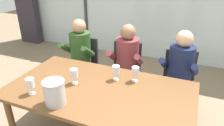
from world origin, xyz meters
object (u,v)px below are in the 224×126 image
chair_near_curtain (83,61)px  wine_glass_by_right_taster (74,74)px  chair_center (179,78)px  wine_glass_by_left_taster (30,84)px  person_navy_polo (179,71)px  wine_glass_center_pour (116,70)px  dining_table (100,94)px  ice_bucket_primary (54,92)px  wine_glass_near_bucket (135,71)px  person_olive_shirt (78,54)px  chair_left_of_center (126,67)px  person_maroon_top (126,62)px

chair_near_curtain → wine_glass_by_right_taster: (0.44, -0.93, 0.32)m
chair_center → wine_glass_by_left_taster: size_ratio=5.06×
person_navy_polo → wine_glass_by_left_taster: 1.78m
chair_center → wine_glass_center_pour: size_ratio=5.06×
dining_table → ice_bucket_primary: ice_bucket_primary is taller
chair_center → wine_glass_near_bucket: wine_glass_near_bucket is taller
person_olive_shirt → dining_table: bearing=-49.4°
person_navy_polo → wine_glass_near_bucket: person_navy_polo is taller
dining_table → chair_center: chair_center is taller
wine_glass_by_right_taster → chair_left_of_center: bearing=74.6°
dining_table → person_navy_polo: 1.10m
chair_left_of_center → wine_glass_center_pour: bearing=-87.3°
dining_table → chair_left_of_center: 0.99m
ice_bucket_primary → wine_glass_by_right_taster: bearing=94.5°
person_navy_polo → wine_glass_by_left_taster: person_navy_polo is taller
person_olive_shirt → person_navy_polo: same height
chair_left_of_center → person_olive_shirt: bearing=-174.0°
person_maroon_top → wine_glass_by_right_taster: size_ratio=6.90×
ice_bucket_primary → wine_glass_near_bucket: ice_bucket_primary is taller
chair_left_of_center → wine_glass_near_bucket: wine_glass_near_bucket is taller
person_maroon_top → wine_glass_by_right_taster: 0.89m
person_maroon_top → chair_center: bearing=6.1°
person_navy_polo → ice_bucket_primary: bearing=-124.4°
chair_center → person_maroon_top: size_ratio=0.73×
dining_table → ice_bucket_primary: (-0.27, -0.39, 0.19)m
chair_center → wine_glass_center_pour: (-0.66, -0.69, 0.32)m
chair_left_of_center → wine_glass_center_pour: (0.12, -0.73, 0.32)m
dining_table → wine_glass_by_left_taster: wine_glass_by_left_taster is taller
chair_near_curtain → person_olive_shirt: size_ratio=0.73×
person_maroon_top → wine_glass_by_left_taster: bearing=-121.8°
person_olive_shirt → wine_glass_near_bucket: person_olive_shirt is taller
ice_bucket_primary → wine_glass_by_left_taster: ice_bucket_primary is taller
wine_glass_center_pour → wine_glass_by_right_taster: same height
ice_bucket_primary → wine_glass_by_left_taster: size_ratio=1.41×
chair_near_curtain → wine_glass_center_pour: bearing=-39.9°
chair_near_curtain → person_navy_polo: size_ratio=0.73×
person_olive_shirt → wine_glass_center_pour: 1.02m
person_navy_polo → wine_glass_by_right_taster: person_navy_polo is taller
ice_bucket_primary → wine_glass_by_left_taster: bearing=172.0°
chair_left_of_center → ice_bucket_primary: (-0.24, -1.37, 0.33)m
chair_center → person_navy_polo: (-0.01, -0.13, 0.17)m
person_maroon_top → person_navy_polo: size_ratio=1.00×
chair_left_of_center → wine_glass_by_left_taster: (-0.57, -1.33, 0.32)m
person_maroon_top → dining_table: bearing=-94.9°
chair_center → person_olive_shirt: (-1.49, -0.13, 0.17)m
chair_center → wine_glass_near_bucket: bearing=-133.0°
dining_table → person_olive_shirt: size_ratio=1.64×
chair_near_curtain → wine_glass_by_left_taster: size_ratio=5.06×
chair_left_of_center → person_maroon_top: size_ratio=0.73×
chair_left_of_center → wine_glass_by_right_taster: (-0.27, -0.98, 0.32)m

